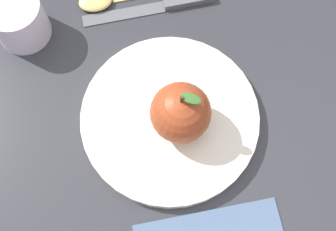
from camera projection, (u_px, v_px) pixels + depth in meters
ground_plane at (168, 111)px, 0.59m from camera, size 2.40×2.40×0.00m
dinner_plate at (168, 118)px, 0.58m from camera, size 0.23×0.23×0.02m
apple at (178, 112)px, 0.53m from camera, size 0.07×0.07×0.09m
cup at (15, 18)px, 0.60m from camera, size 0.07×0.07×0.06m
knife at (159, 6)px, 0.64m from camera, size 0.19×0.06×0.01m
spoon at (105, 0)px, 0.64m from camera, size 0.16×0.06×0.01m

